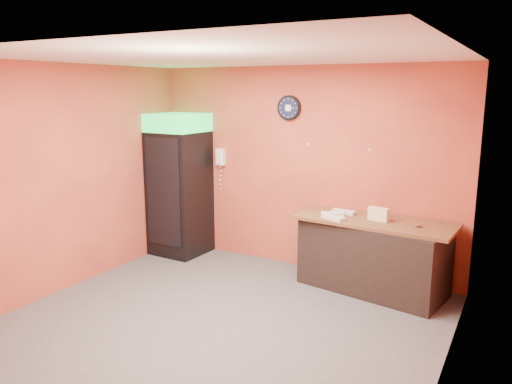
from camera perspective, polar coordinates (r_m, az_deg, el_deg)
The scene contains 15 objects.
floor at distance 5.67m, azimuth -3.54°, elevation -14.35°, with size 4.50×4.50×0.00m, color #47474C.
back_wall at distance 6.95m, azimuth 5.22°, elevation 2.65°, with size 4.50×0.02×2.80m, color #C35837.
left_wall at distance 6.68m, azimuth -20.21°, elevation 1.61°, with size 0.02×4.00×2.80m, color #C35837.
right_wall at distance 4.45m, azimuth 21.54°, elevation -3.28°, with size 0.02×4.00×2.80m, color #C35837.
ceiling at distance 5.10m, azimuth -3.94°, elevation 15.20°, with size 4.50×4.00×0.02m, color white.
beverage_cooler at distance 7.61m, azimuth -8.91°, elevation 0.61°, with size 0.77×0.79×2.13m.
prep_counter at distance 6.44m, azimuth 13.20°, elevation -7.19°, with size 1.74×0.77×0.87m, color black.
wall_clock at distance 6.92m, azimuth 3.80°, elevation 9.57°, with size 0.34×0.06×0.34m.
wall_phone at distance 7.50m, azimuth -4.08°, elevation 4.02°, with size 0.13×0.11×0.25m.
butcher_paper at distance 6.31m, azimuth 13.39°, elevation -3.27°, with size 1.92×0.79×0.04m, color brown.
sub_roll_stack at distance 6.25m, azimuth 13.84°, elevation -2.48°, with size 0.27×0.14×0.16m.
wrapped_sandwich_left at distance 6.40m, azimuth 8.74°, elevation -2.50°, with size 0.29×0.11×0.04m, color beige.
wrapped_sandwich_mid at distance 6.21m, azimuth 8.84°, elevation -2.92°, with size 0.31×0.12×0.04m, color beige.
wrapped_sandwich_right at distance 6.52m, azimuth 10.00°, elevation -2.26°, with size 0.30×0.12×0.04m, color beige.
kitchen_tool at distance 6.44m, azimuth 14.09°, elevation -2.54°, with size 0.06×0.06×0.06m, color silver.
Camera 1 is at (2.76, -4.28, 2.49)m, focal length 35.00 mm.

